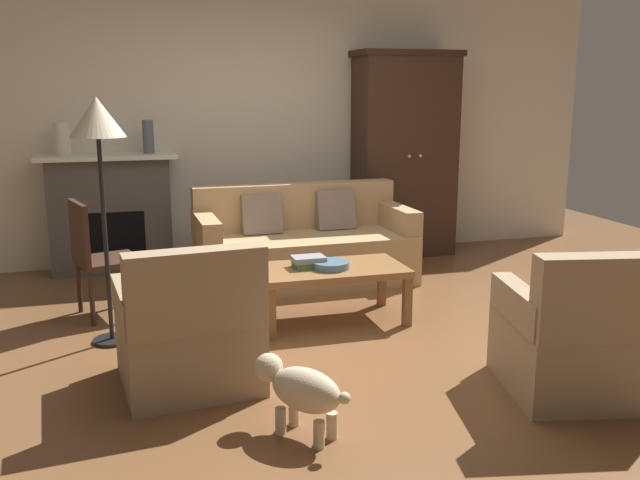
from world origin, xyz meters
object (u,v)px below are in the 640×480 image
Objects in this scene: fireplace at (111,212)px; armchair_near_left at (190,335)px; coffee_table at (331,274)px; mantel_vase_cream at (62,139)px; side_chair_wooden at (96,252)px; armchair_near_right at (579,341)px; fruit_bowl at (331,265)px; mantel_vase_slate at (148,137)px; couch at (304,247)px; armoire at (404,154)px; floor_lamp at (98,132)px; dog at (301,389)px; book_stack at (309,262)px.

armchair_near_left is at bearing -81.03° from fireplace.
mantel_vase_cream is (-1.96, 1.96, 0.90)m from coffee_table.
side_chair_wooden is at bearing -94.00° from fireplace.
coffee_table is 1.88m from armchair_near_right.
fruit_bowl is 2.47m from mantel_vase_slate.
fruit_bowl is 0.89× the size of mantel_vase_slate.
coffee_table is 1.22× the size of side_chair_wooden.
side_chair_wooden reaches higher than coffee_table.
armchair_near_left is at bearing -69.50° from side_chair_wooden.
couch is at bearing 58.89° from armchair_near_left.
mantel_vase_cream is 4.72m from armchair_near_right.
armoire reaches higher than fireplace.
mantel_vase_slate is 2.01m from floor_lamp.
side_chair_wooden reaches higher than armchair_near_right.
armoire is (2.95, -0.08, 0.48)m from fireplace.
mantel_vase_cream is 3.96m from dog.
book_stack is 2.34m from mantel_vase_slate.
floor_lamp is at bearing 148.16° from armchair_near_right.
armoire is 3.60m from armchair_near_right.
fruit_bowl is 1.78m from side_chair_wooden.
side_chair_wooden is (-1.52, 0.56, 0.05)m from book_stack.
fruit_bowl reaches higher than dog.
side_chair_wooden is at bearing 159.91° from book_stack.
book_stack is 0.29× the size of armchair_near_left.
book_stack is at bearing -20.09° from side_chair_wooden.
fireplace is 1.43× the size of armchair_near_left.
fireplace reaches higher than armchair_near_left.
fireplace is 2.54m from coffee_table.
couch is 2.15× the size of side_chair_wooden.
fireplace reaches higher than coffee_table.
fireplace is at bearing 125.60° from armchair_near_right.
armoire is at bearing -1.34° from mantel_vase_slate.
dog is (-0.50, -1.66, -0.22)m from book_stack.
armoire reaches higher than couch.
armoire is 1.08× the size of couch.
couch is 1.85m from side_chair_wooden.
fireplace is at bearing 178.49° from armoire.
mantel_vase_slate is at bearing 146.73° from couch.
armoire is at bearing -1.51° from fireplace.
fireplace is 0.60× the size of armoire.
mantel_vase_slate is 0.34× the size of armchair_near_right.
armchair_near_right is at bearing -54.98° from book_stack.
couch is at bearing 85.24° from fruit_bowl.
armoire is 1.90× the size of coffee_table.
armchair_near_right is at bearing -96.33° from armoire.
fruit_bowl is 1.40m from armchair_near_left.
coffee_table is at bearing -11.99° from book_stack.
side_chair_wooden reaches higher than armchair_near_left.
mantel_vase_cream reaches higher than armchair_near_right.
coffee_table is at bearing 121.70° from armchair_near_right.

